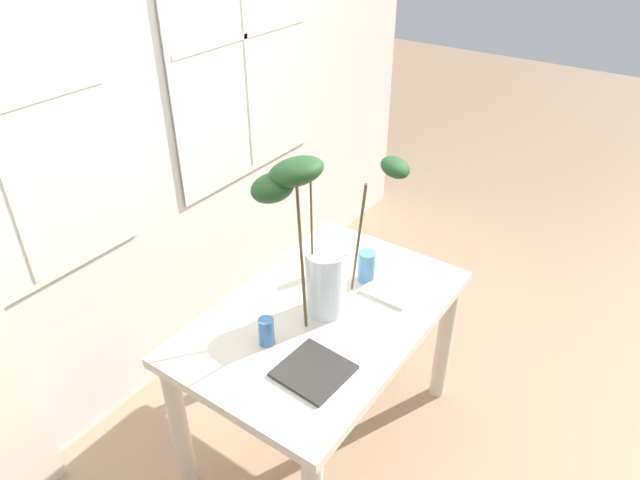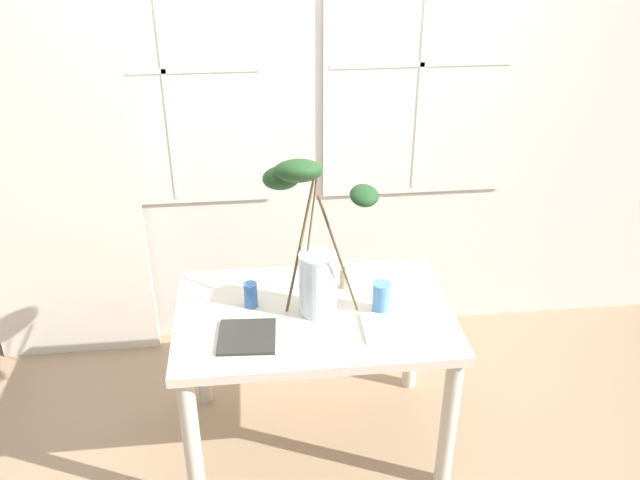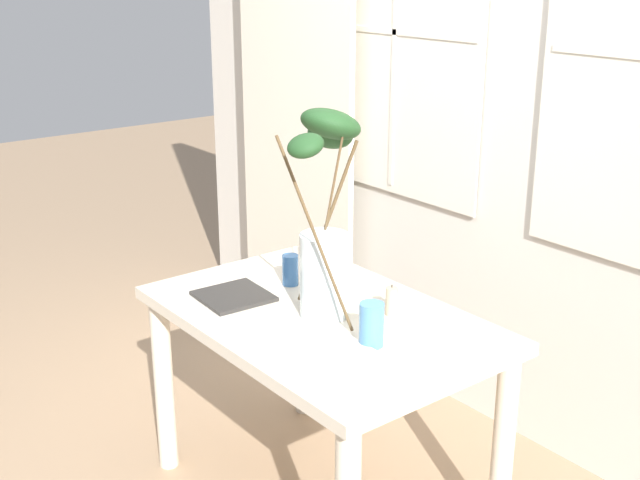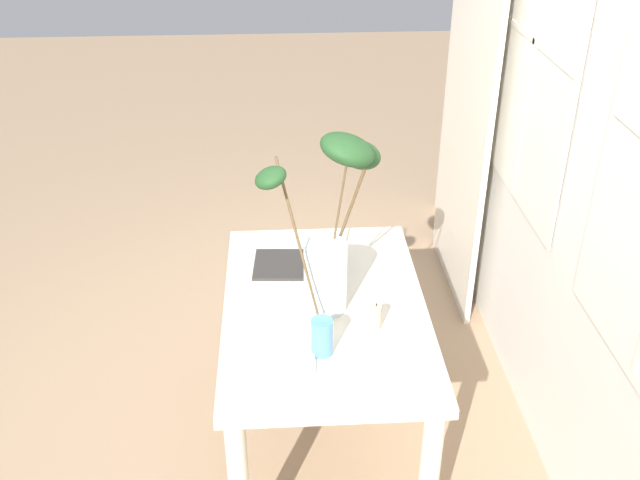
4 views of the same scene
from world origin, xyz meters
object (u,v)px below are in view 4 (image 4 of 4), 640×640
(drinking_glass_blue_left, at_px, (283,285))
(drinking_glass_blue_right, at_px, (346,393))
(plate_square_left, at_px, (254,301))
(plate_square_right, at_px, (309,426))
(dining_table, at_px, (314,372))
(vase_with_branches, at_px, (346,238))

(drinking_glass_blue_left, xyz_separation_m, drinking_glass_blue_right, (0.76, 0.06, -0.01))
(drinking_glass_blue_left, relative_size, plate_square_left, 0.54)
(plate_square_left, bearing_deg, plate_square_right, 4.32)
(dining_table, height_order, plate_square_right, plate_square_right)
(vase_with_branches, bearing_deg, plate_square_right, -24.08)
(drinking_glass_blue_right, distance_m, plate_square_right, 0.12)
(drinking_glass_blue_left, xyz_separation_m, plate_square_left, (-0.04, -0.10, -0.07))
(dining_table, xyz_separation_m, drinking_glass_blue_right, (0.38, 0.01, 0.14))
(plate_square_left, height_order, plate_square_right, same)
(dining_table, bearing_deg, plate_square_right, -11.43)
(plate_square_left, bearing_deg, dining_table, 19.46)
(drinking_glass_blue_right, relative_size, plate_square_right, 0.48)
(vase_with_branches, bearing_deg, drinking_glass_blue_right, -11.58)
(vase_with_branches, bearing_deg, plate_square_left, -152.97)
(drinking_glass_blue_left, bearing_deg, drinking_glass_blue_right, 4.35)
(drinking_glass_blue_left, distance_m, drinking_glass_blue_right, 0.77)
(dining_table, height_order, drinking_glass_blue_left, drinking_glass_blue_left)
(dining_table, bearing_deg, vase_with_branches, 65.72)
(drinking_glass_blue_right, height_order, plate_square_right, drinking_glass_blue_right)
(vase_with_branches, distance_m, drinking_glass_blue_left, 0.52)
(vase_with_branches, relative_size, drinking_glass_blue_left, 4.80)
(dining_table, height_order, plate_square_left, plate_square_left)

